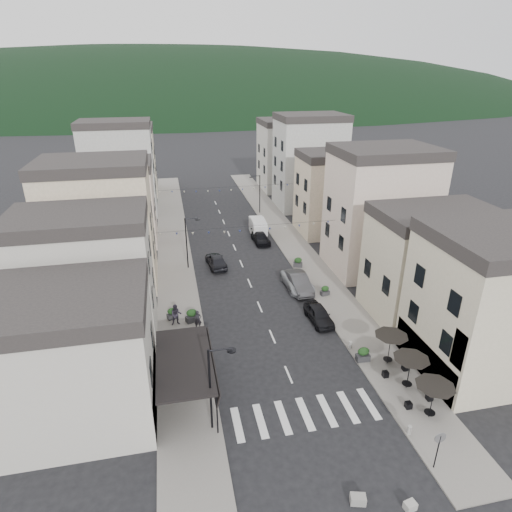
# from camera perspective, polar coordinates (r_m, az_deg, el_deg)

# --- Properties ---
(ground) EXTENTS (700.00, 700.00, 0.00)m
(ground) POSITION_cam_1_polar(r_m,az_deg,el_deg) (28.71, 7.90, -22.84)
(ground) COLOR black
(ground) RESTS_ON ground
(sidewalk_left) EXTENTS (4.00, 76.00, 0.12)m
(sidewalk_left) POSITION_cam_1_polar(r_m,az_deg,el_deg) (54.43, -10.88, 0.96)
(sidewalk_left) COLOR slate
(sidewalk_left) RESTS_ON ground
(sidewalk_right) EXTENTS (4.00, 76.00, 0.12)m
(sidewalk_right) POSITION_cam_1_polar(r_m,az_deg,el_deg) (56.47, 4.48, 2.18)
(sidewalk_right) COLOR slate
(sidewalk_right) RESTS_ON ground
(hill_backdrop) EXTENTS (640.00, 360.00, 70.00)m
(hill_backdrop) POSITION_cam_1_polar(r_m,az_deg,el_deg) (319.10, -11.11, 19.62)
(hill_backdrop) COLOR black
(hill_backdrop) RESTS_ON ground
(boutique_building) EXTENTS (12.00, 8.00, 8.00)m
(boutique_building) POSITION_cam_1_polar(r_m,az_deg,el_deg) (29.81, -25.64, -13.17)
(boutique_building) COLOR #B9B3A9
(boutique_building) RESTS_ON ground
(bistro_building) EXTENTS (10.00, 8.00, 10.00)m
(bistro_building) POSITION_cam_1_polar(r_m,az_deg,el_deg) (35.13, 29.15, -6.19)
(bistro_building) COLOR #BEB597
(bistro_building) RESTS_ON ground
(boutique_awning) EXTENTS (3.77, 7.50, 3.28)m
(boutique_awning) POSITION_cam_1_polar(r_m,az_deg,el_deg) (29.26, -9.07, -13.68)
(boutique_awning) COLOR black
(boutique_awning) RESTS_ON ground
(buildings_row_left) EXTENTS (10.20, 54.16, 14.00)m
(buildings_row_left) POSITION_cam_1_polar(r_m,az_deg,el_deg) (58.38, -18.46, 8.02)
(buildings_row_left) COLOR #B9B3A9
(buildings_row_left) RESTS_ON ground
(buildings_row_right) EXTENTS (10.20, 54.16, 14.50)m
(buildings_row_right) POSITION_cam_1_polar(r_m,az_deg,el_deg) (60.93, 9.89, 9.70)
(buildings_row_right) COLOR #BEB597
(buildings_row_right) RESTS_ON ground
(cafe_terrace) EXTENTS (2.50, 8.10, 2.53)m
(cafe_terrace) POSITION_cam_1_polar(r_m,az_deg,el_deg) (31.91, 19.94, -13.12)
(cafe_terrace) COLOR black
(cafe_terrace) RESTS_ON ground
(streetlamp_left_near) EXTENTS (1.70, 0.56, 6.00)m
(streetlamp_left_near) POSITION_cam_1_polar(r_m,az_deg,el_deg) (26.60, -5.55, -16.26)
(streetlamp_left_near) COLOR black
(streetlamp_left_near) RESTS_ON ground
(streetlamp_left_far) EXTENTS (1.70, 0.56, 6.00)m
(streetlamp_left_far) POSITION_cam_1_polar(r_m,az_deg,el_deg) (47.54, -8.96, 2.43)
(streetlamp_left_far) COLOR black
(streetlamp_left_far) RESTS_ON ground
(streetlamp_right_far) EXTENTS (1.70, 0.56, 6.00)m
(streetlamp_right_far) POSITION_cam_1_polar(r_m,az_deg,el_deg) (66.00, 0.27, 8.78)
(streetlamp_right_far) COLOR black
(streetlamp_right_far) RESTS_ON ground
(traffic_sign) EXTENTS (0.70, 0.07, 2.70)m
(traffic_sign) POSITION_cam_1_polar(r_m,az_deg,el_deg) (27.44, 23.22, -22.00)
(traffic_sign) COLOR black
(traffic_sign) RESTS_ON ground
(bollards) EXTENTS (11.66, 10.26, 0.60)m
(bollards) POSITION_cam_1_polar(r_m,az_deg,el_deg) (32.23, 4.63, -15.45)
(bollards) COLOR gray
(bollards) RESTS_ON ground
(bunting_near) EXTENTS (19.00, 0.28, 0.62)m
(bunting_near) POSITION_cam_1_polar(r_m,az_deg,el_deg) (43.73, -1.15, 3.55)
(bunting_near) COLOR black
(bunting_near) RESTS_ON ground
(bunting_far) EXTENTS (19.00, 0.28, 0.62)m
(bunting_far) POSITION_cam_1_polar(r_m,az_deg,el_deg) (58.81, -4.10, 8.82)
(bunting_far) COLOR black
(bunting_far) RESTS_ON ground
(parked_car_a) EXTENTS (1.91, 4.29, 1.43)m
(parked_car_a) POSITION_cam_1_polar(r_m,az_deg,el_deg) (38.68, 8.38, -7.73)
(parked_car_a) COLOR black
(parked_car_a) RESTS_ON ground
(parked_car_b) EXTENTS (1.92, 5.10, 1.66)m
(parked_car_b) POSITION_cam_1_polar(r_m,az_deg,el_deg) (43.67, 5.70, -3.52)
(parked_car_b) COLOR #353437
(parked_car_b) RESTS_ON ground
(parked_car_c) EXTENTS (2.54, 5.38, 1.48)m
(parked_car_c) POSITION_cam_1_polar(r_m,az_deg,el_deg) (43.98, 5.57, -3.44)
(parked_car_c) COLOR #9B9EA3
(parked_car_c) RESTS_ON ground
(parked_car_d) EXTENTS (2.04, 4.60, 1.31)m
(parked_car_d) POSITION_cam_1_polar(r_m,az_deg,el_deg) (55.30, 0.61, 2.44)
(parked_car_d) COLOR black
(parked_car_d) RESTS_ON ground
(parked_car_e) EXTENTS (2.32, 4.74, 1.56)m
(parked_car_e) POSITION_cam_1_polar(r_m,az_deg,el_deg) (48.66, -5.34, -0.59)
(parked_car_e) COLOR black
(parked_car_e) RESTS_ON ground
(delivery_van) EXTENTS (2.06, 4.75, 2.24)m
(delivery_van) POSITION_cam_1_polar(r_m,az_deg,el_deg) (57.82, 0.28, 3.88)
(delivery_van) COLOR silver
(delivery_van) RESTS_ON ground
(pedestrian_a) EXTENTS (0.65, 0.45, 1.71)m
(pedestrian_a) POSITION_cam_1_polar(r_m,az_deg,el_deg) (37.38, -7.75, -8.43)
(pedestrian_a) COLOR black
(pedestrian_a) RESTS_ON sidewalk_left
(pedestrian_b) EXTENTS (0.96, 0.75, 1.95)m
(pedestrian_b) POSITION_cam_1_polar(r_m,az_deg,el_deg) (38.16, -10.59, -7.71)
(pedestrian_b) COLOR #26212D
(pedestrian_b) RESTS_ON sidewalk_left
(concrete_block_a) EXTENTS (0.90, 0.69, 0.50)m
(concrete_block_a) POSITION_cam_1_polar(r_m,az_deg,el_deg) (26.07, 13.44, -29.02)
(concrete_block_a) COLOR gray
(concrete_block_a) RESTS_ON ground
(concrete_block_b) EXTENTS (0.68, 0.56, 0.45)m
(concrete_block_b) POSITION_cam_1_polar(r_m,az_deg,el_deg) (26.54, 19.86, -28.84)
(concrete_block_b) COLOR #9B9993
(concrete_block_b) RESTS_ON ground
(planter_la) EXTENTS (1.23, 0.96, 1.22)m
(planter_la) POSITION_cam_1_polar(r_m,az_deg,el_deg) (38.56, -8.53, -7.86)
(planter_la) COLOR #29292B
(planter_la) RESTS_ON sidewalk_left
(planter_lb) EXTENTS (1.05, 0.81, 1.04)m
(planter_lb) POSITION_cam_1_polar(r_m,az_deg,el_deg) (39.33, -11.11, -7.53)
(planter_lb) COLOR #29292B
(planter_lb) RESTS_ON sidewalk_left
(planter_ra) EXTENTS (1.06, 0.60, 1.17)m
(planter_ra) POSITION_cam_1_polar(r_m,az_deg,el_deg) (34.55, 14.10, -12.59)
(planter_ra) COLOR #292A2C
(planter_ra) RESTS_ON sidewalk_right
(planter_rb) EXTENTS (0.97, 0.66, 0.99)m
(planter_rb) POSITION_cam_1_polar(r_m,az_deg,el_deg) (42.94, 9.19, -4.57)
(planter_rb) COLOR #2E2E30
(planter_rb) RESTS_ON sidewalk_right
(planter_rc) EXTENTS (1.13, 0.84, 1.13)m
(planter_rc) POSITION_cam_1_polar(r_m,az_deg,el_deg) (48.49, 5.62, -0.84)
(planter_rc) COLOR #2D2D30
(planter_rc) RESTS_ON sidewalk_right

